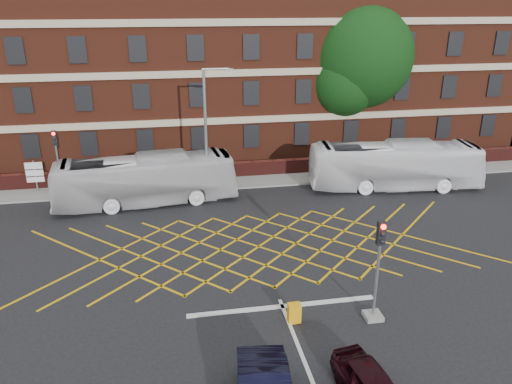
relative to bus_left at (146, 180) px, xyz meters
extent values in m
plane|color=black|center=(5.83, -9.08, -1.56)|extent=(120.00, 120.00, 0.00)
cube|color=#582416|center=(5.83, 12.92, 4.44)|extent=(50.00, 12.00, 12.00)
cube|color=#B7A88C|center=(5.83, 6.84, 5.44)|extent=(50.00, 0.18, 0.50)
cube|color=black|center=(5.83, 6.86, 3.94)|extent=(1.20, 0.14, 1.80)
cube|color=#461512|center=(5.83, 3.92, -1.01)|extent=(56.00, 0.50, 1.10)
cube|color=slate|center=(5.83, 2.92, -1.50)|extent=(60.00, 3.00, 0.12)
cube|color=#CC990C|center=(5.83, -7.08, -1.55)|extent=(8.22, 8.22, 0.02)
cube|color=silver|center=(5.83, -12.58, -1.55)|extent=(8.00, 0.30, 0.02)
imported|color=silver|center=(0.00, 0.00, 0.00)|extent=(11.38, 3.67, 3.11)
imported|color=white|center=(16.41, -0.15, 0.03)|extent=(11.68, 4.08, 3.18)
cylinder|color=black|center=(16.83, 8.68, 1.52)|extent=(0.90, 0.90, 6.15)
sphere|color=black|center=(16.83, 8.68, 6.27)|extent=(8.38, 8.38, 8.38)
sphere|color=black|center=(15.33, 7.88, 4.39)|extent=(5.45, 5.45, 5.45)
sphere|color=black|center=(18.33, 9.48, 4.79)|extent=(5.03, 5.03, 5.03)
cube|color=slate|center=(9.24, -14.01, -1.46)|extent=(0.70, 0.70, 0.20)
cylinder|color=gray|center=(9.24, -14.01, 0.19)|extent=(0.12, 0.12, 3.50)
cube|color=black|center=(9.24, -14.01, 2.24)|extent=(0.30, 0.25, 0.95)
sphere|color=#FF0C05|center=(9.24, -14.15, 2.56)|extent=(0.20, 0.20, 0.20)
cube|color=slate|center=(-5.55, 2.60, -1.46)|extent=(0.70, 0.70, 0.20)
cylinder|color=gray|center=(-5.55, 2.60, 0.19)|extent=(0.12, 0.12, 3.50)
cube|color=black|center=(-5.55, 2.60, 2.24)|extent=(0.30, 0.25, 0.95)
sphere|color=#FF0C05|center=(-5.55, 2.46, 2.56)|extent=(0.20, 0.20, 0.20)
cube|color=slate|center=(3.85, 0.15, -1.46)|extent=(1.00, 1.00, 0.20)
cylinder|color=gray|center=(3.85, 0.15, 2.53)|extent=(0.18, 0.18, 8.17)
cylinder|color=gray|center=(4.55, 0.15, 6.62)|extent=(1.60, 0.12, 0.12)
cube|color=gray|center=(5.35, 0.15, 6.57)|extent=(0.50, 0.20, 0.12)
cylinder|color=gray|center=(-7.22, 3.18, -0.46)|extent=(0.10, 0.10, 2.20)
cube|color=silver|center=(-7.22, 3.10, 0.34)|extent=(1.10, 0.06, 0.45)
cube|color=silver|center=(-7.22, 3.10, -0.16)|extent=(1.10, 0.06, 0.40)
cube|color=silver|center=(-7.22, 3.10, -0.61)|extent=(1.10, 0.06, 0.35)
cube|color=orange|center=(6.05, -13.67, -1.15)|extent=(0.50, 0.37, 0.81)
camera|label=1|loc=(1.61, -29.83, 10.46)|focal=35.00mm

